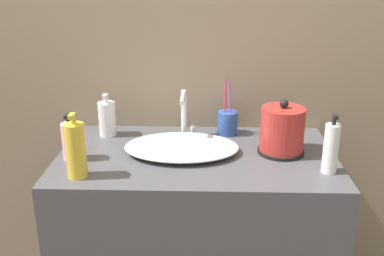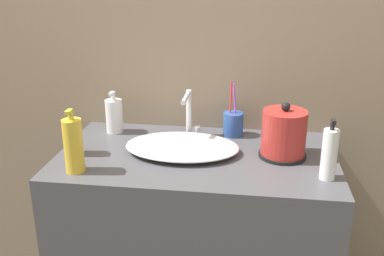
% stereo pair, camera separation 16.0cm
% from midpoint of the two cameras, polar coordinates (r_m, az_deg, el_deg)
% --- Properties ---
extents(wall_back, '(6.00, 0.04, 2.60)m').
position_cam_midpoint_polar(wall_back, '(1.82, 4.47, 12.99)').
color(wall_back, gray).
rests_on(wall_back, ground_plane).
extents(vanity_counter, '(1.01, 0.58, 0.87)m').
position_cam_midpoint_polar(vanity_counter, '(1.85, 3.09, -15.83)').
color(vanity_counter, '#4C4C51').
rests_on(vanity_counter, ground_plane).
extents(sink_basin, '(0.42, 0.28, 0.04)m').
position_cam_midpoint_polar(sink_basin, '(1.64, 1.52, -2.41)').
color(sink_basin, white).
rests_on(sink_basin, vanity_counter).
extents(faucet, '(0.06, 0.16, 0.19)m').
position_cam_midpoint_polar(faucet, '(1.76, 2.27, 2.09)').
color(faucet, silver).
rests_on(faucet, vanity_counter).
extents(electric_kettle, '(0.17, 0.17, 0.20)m').
position_cam_midpoint_polar(electric_kettle, '(1.63, 14.34, -0.98)').
color(electric_kettle, black).
rests_on(electric_kettle, vanity_counter).
extents(toothbrush_cup, '(0.08, 0.08, 0.22)m').
position_cam_midpoint_polar(toothbrush_cup, '(1.81, 7.78, 0.54)').
color(toothbrush_cup, '#2D519E').
rests_on(toothbrush_cup, vanity_counter).
extents(lotion_bottle, '(0.05, 0.05, 0.20)m').
position_cam_midpoint_polar(lotion_bottle, '(1.51, 19.99, -3.18)').
color(lotion_bottle, white).
rests_on(lotion_bottle, vanity_counter).
extents(shampoo_bottle, '(0.07, 0.07, 0.17)m').
position_cam_midpoint_polar(shampoo_bottle, '(1.84, -7.42, 1.52)').
color(shampoo_bottle, white).
rests_on(shampoo_bottle, vanity_counter).
extents(mouthwash_bottle, '(0.06, 0.06, 0.17)m').
position_cam_midpoint_polar(mouthwash_bottle, '(1.65, -12.21, -1.07)').
color(mouthwash_bottle, '#EAA8C6').
rests_on(mouthwash_bottle, vanity_counter).
extents(hand_cream_bottle, '(0.06, 0.06, 0.22)m').
position_cam_midpoint_polar(hand_cream_bottle, '(1.50, -11.89, -2.23)').
color(hand_cream_bottle, gold).
rests_on(hand_cream_bottle, vanity_counter).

